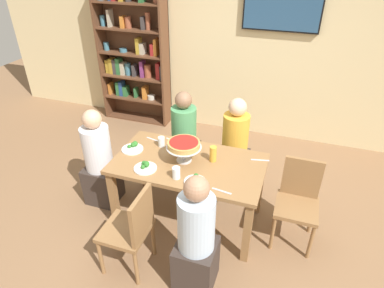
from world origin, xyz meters
name	(u,v)px	position (x,y,z in m)	size (l,w,h in m)	color
ground_plane	(189,217)	(0.00, 0.00, 0.00)	(12.00, 12.00, 0.00)	#846042
rear_partition	(240,40)	(0.00, 2.20, 1.40)	(8.00, 0.12, 2.80)	beige
dining_table	(189,170)	(0.00, 0.00, 0.64)	(1.48, 0.83, 0.74)	olive
bookshelf	(133,52)	(-1.62, 2.01, 1.12)	(1.10, 0.30, 2.21)	brown
television	(282,8)	(0.53, 2.11, 1.86)	(1.00, 0.05, 0.57)	black
diner_near_right	(196,242)	(0.32, -0.73, 0.49)	(0.34, 0.34, 1.15)	#382D28
diner_far_right	(234,150)	(0.31, 0.74, 0.49)	(0.34, 0.34, 1.15)	#382D28
diner_head_west	(100,164)	(-1.03, -0.02, 0.49)	(0.34, 0.34, 1.15)	#382D28
diner_far_left	(184,142)	(-0.32, 0.72, 0.49)	(0.34, 0.34, 1.15)	#382D28
chair_near_left	(132,228)	(-0.26, -0.75, 0.49)	(0.40, 0.40, 0.87)	olive
chair_head_east	(298,199)	(1.08, 0.11, 0.49)	(0.40, 0.40, 0.87)	olive
deep_dish_pizza_stand	(184,146)	(-0.05, 0.01, 0.91)	(0.35, 0.35, 0.22)	silver
salad_plate_near_diner	(145,167)	(-0.36, -0.24, 0.76)	(0.22, 0.22, 0.07)	white
salad_plate_far_diner	(133,147)	(-0.63, 0.04, 0.76)	(0.22, 0.22, 0.07)	white
salad_plate_spare	(195,181)	(0.16, -0.28, 0.75)	(0.20, 0.20, 0.06)	white
beer_glass_amber_tall	(213,154)	(0.22, 0.10, 0.82)	(0.07, 0.07, 0.16)	gold
water_glass_clear_near	(161,142)	(-0.37, 0.19, 0.79)	(0.07, 0.07, 0.11)	white
water_glass_clear_far	(176,173)	(-0.02, -0.28, 0.80)	(0.07, 0.07, 0.11)	white
cutlery_fork_near	(260,160)	(0.66, 0.26, 0.74)	(0.18, 0.02, 0.01)	silver
cutlery_knife_near	(154,140)	(-0.51, 0.28, 0.74)	(0.18, 0.02, 0.01)	silver
cutlery_fork_far	(222,191)	(0.42, -0.33, 0.74)	(0.18, 0.02, 0.01)	silver
cutlery_knife_far	(173,140)	(-0.30, 0.33, 0.74)	(0.18, 0.02, 0.01)	silver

